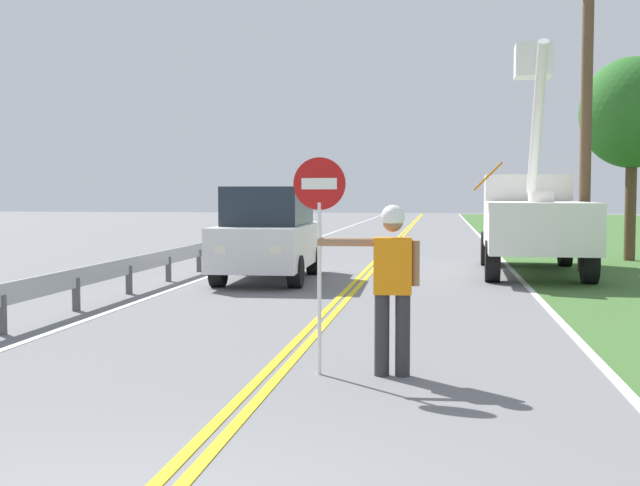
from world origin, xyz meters
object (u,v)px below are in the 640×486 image
Objects in this scene: utility_bucket_truck at (532,215)px; stop_sign_paddle at (319,216)px; flagger_worker at (392,278)px; roadside_tree_verge at (633,114)px; oncoming_suv_nearest at (269,233)px; utility_pole_near at (586,113)px.

stop_sign_paddle is at bearing -106.26° from utility_bucket_truck.
flagger_worker is at bearing -102.89° from utility_bucket_truck.
utility_bucket_truck is at bearing -129.51° from roadside_tree_verge.
utility_bucket_truck reaches higher than stop_sign_paddle.
stop_sign_paddle reaches higher than oncoming_suv_nearest.
utility_pole_near is (7.40, 3.33, 2.90)m from oncoming_suv_nearest.
oncoming_suv_nearest is at bearing 109.83° from flagger_worker.
flagger_worker is 0.78× the size of stop_sign_paddle.
utility_pole_near is 1.28× the size of roadside_tree_verge.
utility_pole_near is (4.10, 12.49, 2.91)m from flagger_worker.
flagger_worker is 9.73m from oncoming_suv_nearest.
flagger_worker is 1.02m from stop_sign_paddle.
flagger_worker is at bearing -108.17° from utility_pole_near.
utility_bucket_truck is (3.53, 12.09, -0.29)m from stop_sign_paddle.
flagger_worker is 0.24× the size of utility_pole_near.
roadside_tree_verge is (6.75, 16.01, 2.56)m from stop_sign_paddle.
stop_sign_paddle is 17.56m from roadside_tree_verge.
flagger_worker is at bearing -110.56° from roadside_tree_verge.
roadside_tree_verge is at bearing 67.12° from stop_sign_paddle.
stop_sign_paddle is 12.60m from utility_bucket_truck.
stop_sign_paddle is at bearing -111.23° from utility_pole_near.
oncoming_suv_nearest reaches higher than flagger_worker.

